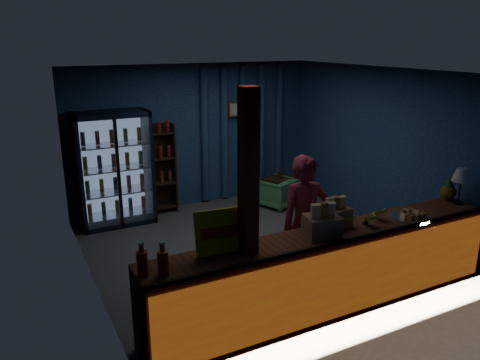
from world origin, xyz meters
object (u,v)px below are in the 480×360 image
object	(u,v)px
green_chair	(277,192)
table_lamp	(462,176)
shopkeeper	(305,225)
pastry_tray	(411,216)

from	to	relation	value
green_chair	table_lamp	distance (m)	3.47
shopkeeper	green_chair	bearing A→B (deg)	72.89
pastry_tray	table_lamp	bearing A→B (deg)	5.21
shopkeeper	pastry_tray	world-z (taller)	shopkeeper
shopkeeper	table_lamp	bearing A→B (deg)	-5.48
pastry_tray	table_lamp	size ratio (longest dim) A/B	0.98
green_chair	table_lamp	size ratio (longest dim) A/B	1.24
shopkeeper	table_lamp	world-z (taller)	shopkeeper
table_lamp	pastry_tray	bearing A→B (deg)	-174.79
green_chair	table_lamp	bearing A→B (deg)	82.47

